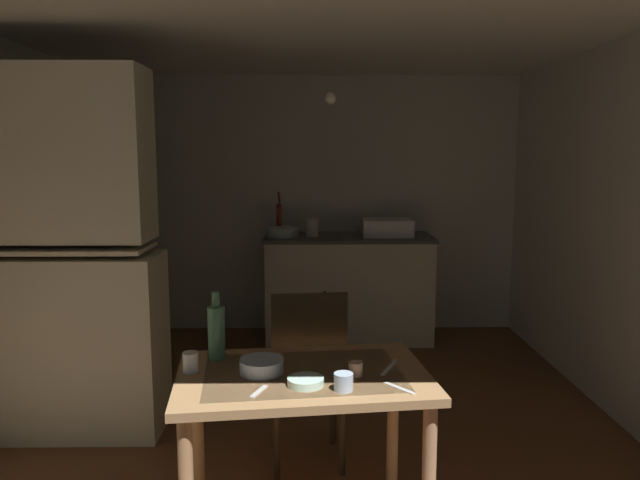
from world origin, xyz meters
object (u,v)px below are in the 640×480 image
serving_bowl_wide (306,382)px  hutch_cabinet (74,267)px  mixing_bowl_counter (283,232)px  glass_bottle (217,331)px  hand_pump (279,217)px  dining_table (303,397)px  chair_far_side (308,378)px  sink_basin (387,227)px  mug_dark (356,369)px

serving_bowl_wide → hutch_cabinet: bearing=139.2°
mixing_bowl_counter → glass_bottle: size_ratio=0.89×
mixing_bowl_counter → glass_bottle: (-0.17, -2.62, -0.11)m
hand_pump → dining_table: bearing=-84.9°
dining_table → serving_bowl_wide: (0.01, -0.14, 0.12)m
chair_far_side → sink_basin: bearing=73.2°
hutch_cabinet → sink_basin: (2.05, 1.81, 0.01)m
dining_table → hutch_cabinet: bearing=142.5°
glass_bottle → hand_pump: bearing=87.2°
chair_far_side → mug_dark: (0.21, -0.61, 0.27)m
dining_table → chair_far_side: bearing=88.6°
mixing_bowl_counter → serving_bowl_wide: 2.96m
mug_dark → hutch_cabinet: bearing=145.6°
hutch_cabinet → mug_dark: hutch_cabinet is taller
mixing_bowl_counter → serving_bowl_wide: bearing=-85.5°
hand_pump → serving_bowl_wide: bearing=-84.9°
chair_far_side → serving_bowl_wide: size_ratio=6.64×
chair_far_side → mug_dark: chair_far_side is taller
hutch_cabinet → chair_far_side: hutch_cabinet is taller
mug_dark → mixing_bowl_counter: bearing=98.8°
mug_dark → dining_table: bearing=169.5°
chair_far_side → mug_dark: 0.70m
hutch_cabinet → serving_bowl_wide: 1.82m
mixing_bowl_counter → chair_far_side: (0.23, -2.23, -0.48)m
hand_pump → sink_basin: bearing=-2.7°
dining_table → chair_far_side: size_ratio=1.16×
serving_bowl_wide → chair_far_side: bearing=89.9°
hutch_cabinet → serving_bowl_wide: bearing=-40.8°
mixing_bowl_counter → serving_bowl_wide: size_ratio=1.87×
sink_basin → hand_pump: bearing=177.3°
sink_basin → mixing_bowl_counter: size_ratio=1.60×
hand_pump → mixing_bowl_counter: (0.04, -0.10, -0.13)m
hutch_cabinet → chair_far_side: bearing=-18.9°
hand_pump → glass_bottle: size_ratio=1.26×
hutch_cabinet → mug_dark: bearing=-34.4°
dining_table → mug_dark: (0.22, -0.04, 0.14)m
sink_basin → serving_bowl_wide: (-0.69, -2.99, -0.26)m
dining_table → hand_pump: bearing=95.1°
sink_basin → mixing_bowl_counter: bearing=-176.9°
hand_pump → mixing_bowl_counter: bearing=-67.9°
hutch_cabinet → hand_pump: size_ratio=5.51×
dining_table → chair_far_side: chair_far_side is taller
hand_pump → chair_far_side: hand_pump is taller
mixing_bowl_counter → glass_bottle: glass_bottle is taller
sink_basin → chair_far_side: (-0.69, -2.28, -0.51)m
hand_pump → chair_far_side: 2.42m
chair_far_side → dining_table: bearing=-91.4°
mixing_bowl_counter → sink_basin: bearing=3.1°
hutch_cabinet → mixing_bowl_counter: bearing=57.2°
dining_table → glass_bottle: glass_bottle is taller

